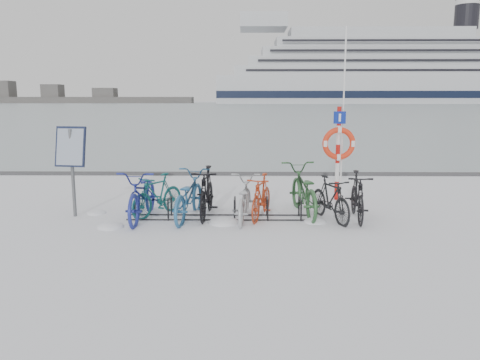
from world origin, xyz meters
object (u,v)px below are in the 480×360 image
info_board (71,152)px  cruise_ferry (374,75)px  bike_rack (218,210)px  lifebuoy_station (339,144)px

info_board → cruise_ferry: (66.76, 226.86, 12.52)m
bike_rack → info_board: 3.49m
info_board → cruise_ferry: size_ratio=0.01×
bike_rack → info_board: bearing=178.1°
bike_rack → cruise_ferry: bearing=74.4°
info_board → cruise_ferry: bearing=81.7°
bike_rack → lifebuoy_station: 3.78m
bike_rack → lifebuoy_station: size_ratio=0.91×
info_board → lifebuoy_station: (6.23, 1.81, 0.02)m
cruise_ferry → bike_rack: bearing=-105.6°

